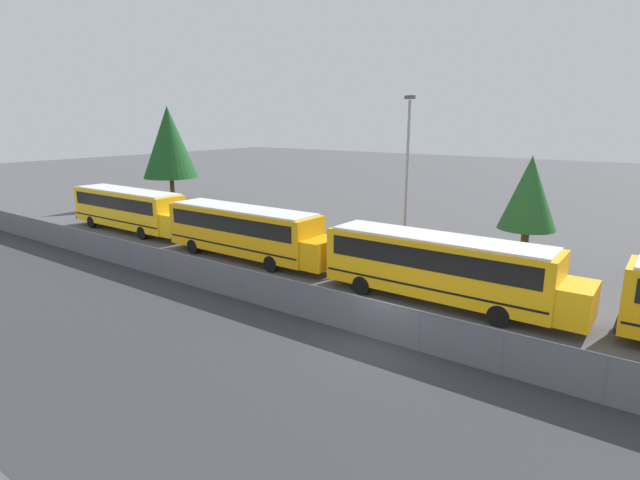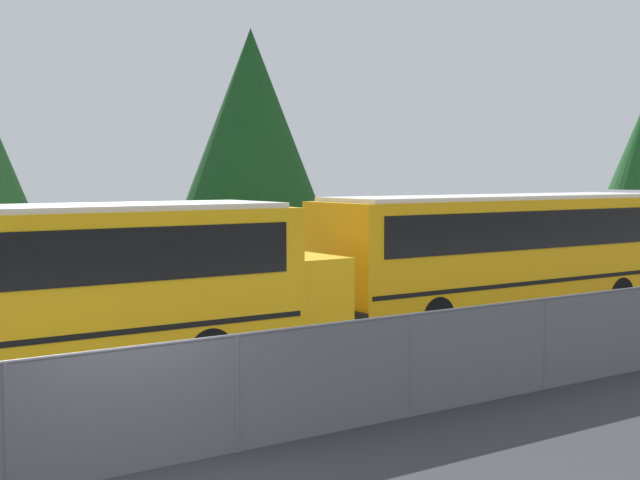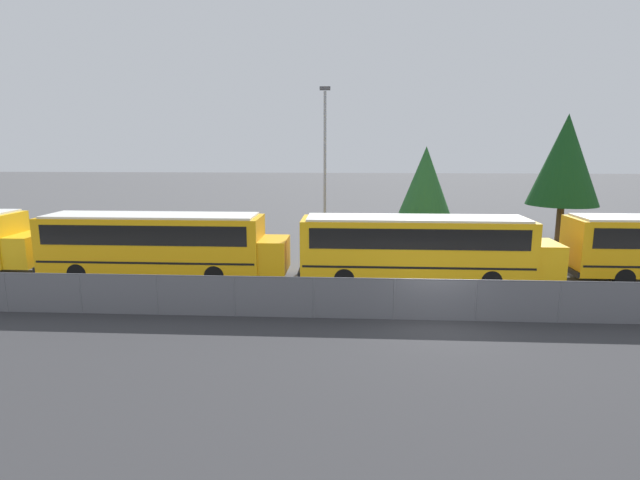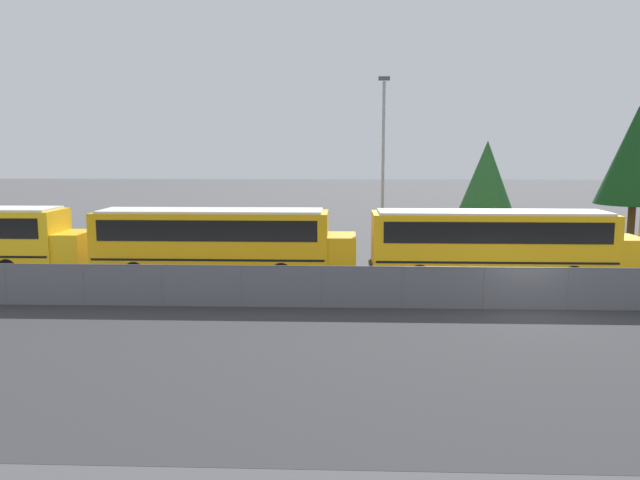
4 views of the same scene
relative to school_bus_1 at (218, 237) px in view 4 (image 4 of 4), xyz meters
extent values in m
plane|color=#4C4C4F|center=(12.55, -5.41, -1.88)|extent=(200.00, 200.00, 0.00)
cube|color=#333335|center=(12.55, -11.41, -1.87)|extent=(109.68, 12.00, 0.01)
cube|color=#9EA0A5|center=(12.55, -5.41, -1.08)|extent=(75.68, 0.03, 1.58)
cube|color=slate|center=(12.55, -5.42, -1.08)|extent=(75.68, 0.01, 1.58)
cylinder|color=slate|center=(12.55, -5.41, -0.29)|extent=(75.68, 0.05, 0.05)
cylinder|color=slate|center=(-7.13, -5.41, -1.08)|extent=(0.07, 0.07, 1.58)
cylinder|color=slate|center=(-4.10, -5.41, -1.08)|extent=(0.07, 0.07, 1.58)
cylinder|color=slate|center=(-1.07, -5.41, -1.08)|extent=(0.07, 0.07, 1.58)
cylinder|color=slate|center=(1.96, -5.41, -1.08)|extent=(0.07, 0.07, 1.58)
cylinder|color=slate|center=(4.98, -5.41, -1.08)|extent=(0.07, 0.07, 1.58)
cylinder|color=slate|center=(8.01, -5.41, -1.08)|extent=(0.07, 0.07, 1.58)
cylinder|color=slate|center=(11.04, -5.41, -1.08)|extent=(0.07, 0.07, 1.58)
cylinder|color=slate|center=(14.06, -5.41, -1.08)|extent=(0.07, 0.07, 1.58)
cube|color=yellow|center=(-6.97, 0.47, -0.63)|extent=(1.28, 2.34, 1.56)
cylinder|color=black|center=(-9.64, 1.62, -1.41)|extent=(0.94, 0.28, 0.94)
cylinder|color=black|center=(-9.64, -0.69, -1.41)|extent=(0.94, 0.28, 0.94)
cube|color=orange|center=(-0.26, 0.00, -0.10)|extent=(10.68, 2.54, 2.60)
cube|color=black|center=(-0.26, 0.00, 0.47)|extent=(9.82, 2.58, 0.94)
cube|color=black|center=(-0.26, 0.00, -0.83)|extent=(10.47, 2.57, 0.10)
cube|color=orange|center=(5.72, 0.00, -0.63)|extent=(1.28, 2.34, 1.56)
cube|color=black|center=(-5.65, 0.00, -1.26)|extent=(0.12, 2.54, 0.24)
cube|color=silver|center=(-0.26, 0.00, 1.25)|extent=(10.14, 2.29, 0.10)
cylinder|color=black|center=(3.05, 1.15, -1.41)|extent=(0.94, 0.28, 0.94)
cylinder|color=black|center=(3.05, -1.15, -1.41)|extent=(0.94, 0.28, 0.94)
cylinder|color=black|center=(-3.57, 1.15, -1.41)|extent=(0.94, 0.28, 0.94)
cylinder|color=black|center=(-3.57, -1.15, -1.41)|extent=(0.94, 0.28, 0.94)
cube|color=#EDA80F|center=(12.44, -0.19, -0.10)|extent=(10.68, 2.54, 2.60)
cube|color=black|center=(12.44, -0.19, 0.47)|extent=(9.82, 2.58, 0.94)
cube|color=black|center=(12.44, -0.19, -0.83)|extent=(10.47, 2.57, 0.10)
cube|color=#EDA80F|center=(18.42, -0.19, -0.63)|extent=(1.28, 2.34, 1.56)
cube|color=black|center=(7.06, -0.19, -1.26)|extent=(0.12, 2.54, 0.24)
cube|color=silver|center=(12.44, -0.19, 1.25)|extent=(10.14, 2.29, 0.10)
cylinder|color=black|center=(15.76, 0.96, -1.41)|extent=(0.94, 0.28, 0.94)
cylinder|color=black|center=(15.76, -1.34, -1.41)|extent=(0.94, 0.28, 0.94)
cylinder|color=black|center=(9.13, 0.96, -1.41)|extent=(0.94, 0.28, 0.94)
cylinder|color=black|center=(9.13, -1.34, -1.41)|extent=(0.94, 0.28, 0.94)
cylinder|color=gray|center=(7.90, 5.59, 2.85)|extent=(0.16, 0.16, 9.46)
cube|color=#47474C|center=(7.90, 5.59, 7.73)|extent=(0.60, 0.24, 0.20)
cylinder|color=#51381E|center=(23.10, 9.65, -0.55)|extent=(0.44, 0.44, 2.65)
cone|color=#144219|center=(23.10, 9.65, 3.67)|extent=(4.45, 4.45, 5.79)
cylinder|color=#51381E|center=(14.15, 8.64, -0.79)|extent=(0.44, 0.44, 2.18)
cone|color=#235B28|center=(14.15, 8.64, 2.42)|extent=(3.25, 3.25, 4.23)
camera|label=1|loc=(21.14, -21.31, 6.50)|focal=28.00mm
camera|label=2|loc=(8.31, -15.65, 1.85)|focal=50.00mm
camera|label=3|loc=(9.31, -23.48, 4.61)|focal=28.00mm
camera|label=4|loc=(5.79, -28.27, 4.06)|focal=35.00mm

